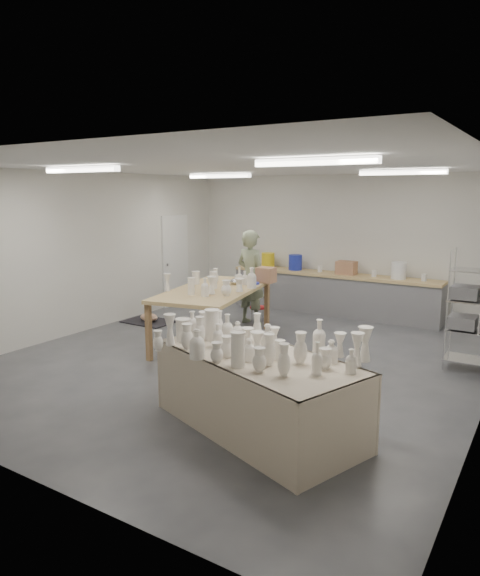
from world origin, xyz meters
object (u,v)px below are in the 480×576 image
Objects in this scene: work_table at (220,289)px; drying_table at (256,388)px; potter at (251,278)px; red_stool at (258,308)px.

drying_table is at bearing -60.45° from work_table.
potter reaches higher than drying_table.
red_stool is (-2.44, 4.25, -0.20)m from drying_table.
red_stool is at bearing 139.46° from drying_table.
potter is at bearing 87.35° from work_table.
drying_table is 3.42m from work_table.
potter is (-2.44, 3.98, 0.48)m from drying_table.
work_table is 1.48× the size of potter.
drying_table is 4.70m from potter.
work_table is at bearing 150.63° from drying_table.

